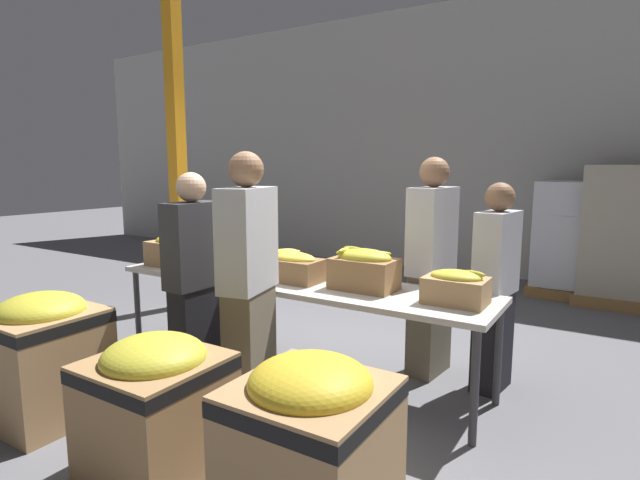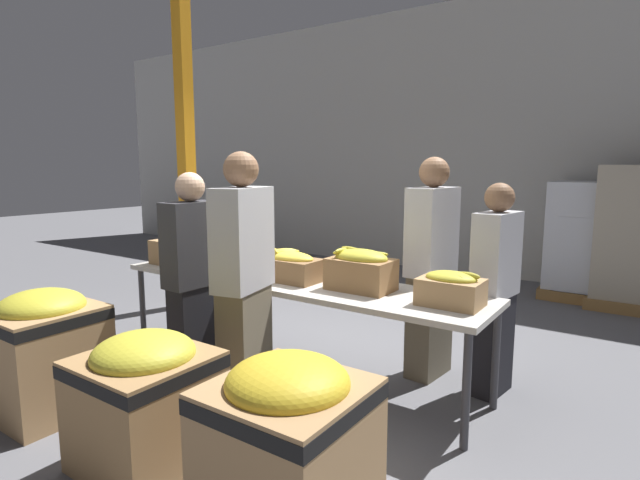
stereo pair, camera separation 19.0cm
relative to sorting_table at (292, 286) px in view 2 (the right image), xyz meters
name	(u,v)px [view 2 (the right image)]	position (x,y,z in m)	size (l,w,h in m)	color
ground_plane	(293,372)	(0.00, 0.00, -0.71)	(30.00, 30.00, 0.00)	slate
wall_back	(478,140)	(0.00, 4.46, 1.29)	(16.00, 0.08, 4.00)	#B7B7B2
sorting_table	(292,286)	(0.00, 0.00, 0.00)	(3.08, 0.72, 0.76)	beige
banana_box_0	(177,249)	(-1.24, -0.08, 0.18)	(0.39, 0.32, 0.28)	tan
banana_box_1	(236,257)	(-0.57, -0.02, 0.17)	(0.46, 0.35, 0.25)	#A37A4C
banana_box_2	(289,266)	(0.00, -0.04, 0.16)	(0.49, 0.29, 0.25)	olive
banana_box_3	(361,269)	(0.59, 0.02, 0.20)	(0.45, 0.29, 0.30)	olive
banana_box_4	(451,288)	(1.26, 0.00, 0.16)	(0.39, 0.27, 0.23)	tan
volunteer_0	(495,291)	(1.39, 0.54, 0.04)	(0.26, 0.43, 1.51)	black
volunteer_1	(244,283)	(0.06, -0.60, 0.15)	(0.32, 0.50, 1.72)	#6B604C
volunteer_2	(431,269)	(0.89, 0.58, 0.13)	(0.27, 0.48, 1.69)	#6B604C
volunteer_3	(194,281)	(-0.49, -0.55, 0.08)	(0.23, 0.43, 1.58)	black
donation_bin_0	(45,348)	(-0.96, -1.42, -0.27)	(0.63, 0.63, 0.83)	tan
donation_bin_1	(146,396)	(0.10, -1.42, -0.31)	(0.64, 0.64, 0.74)	#A37A4C
donation_bin_2	(288,445)	(1.08, -1.42, -0.27)	(0.63, 0.63, 0.83)	tan
support_pillar	(185,132)	(-2.17, 0.86, 1.29)	(0.15, 0.15, 4.00)	orange
pallet_stack_0	(600,259)	(1.73, 3.88, -0.20)	(0.92, 0.92, 1.03)	olive
pallet_stack_2	(586,241)	(1.57, 3.88, 0.00)	(0.90, 0.90, 1.43)	olive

